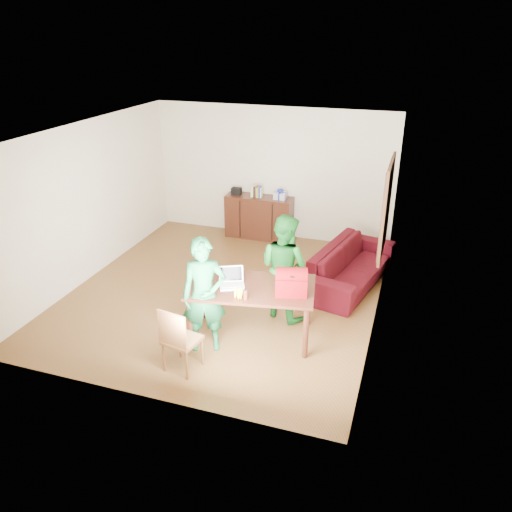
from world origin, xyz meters
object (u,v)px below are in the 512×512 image
(laptop, at_px, (232,284))
(chair, at_px, (182,351))
(bottle, at_px, (246,294))
(red_bag, at_px, (291,284))
(table, at_px, (252,293))
(person_near, at_px, (204,296))
(sofa, at_px, (351,265))
(person_far, at_px, (284,267))

(laptop, bearing_deg, chair, -136.61)
(bottle, distance_m, red_bag, 0.63)
(laptop, xyz_separation_m, bottle, (0.30, -0.28, 0.04))
(bottle, bearing_deg, table, 96.86)
(chair, xyz_separation_m, bottle, (0.66, 0.63, 0.63))
(person_near, bearing_deg, chair, -123.40)
(red_bag, bearing_deg, sofa, 61.42)
(sofa, bearing_deg, person_near, 160.91)
(red_bag, bearing_deg, table, 159.42)
(red_bag, height_order, sofa, red_bag)
(table, distance_m, person_near, 0.70)
(person_near, bearing_deg, bottle, -14.01)
(chair, height_order, bottle, bottle)
(chair, distance_m, bottle, 1.11)
(chair, distance_m, sofa, 3.56)
(bottle, relative_size, sofa, 0.07)
(chair, distance_m, laptop, 1.14)
(person_far, height_order, bottle, person_far)
(person_near, height_order, laptop, person_near)
(person_near, height_order, person_far, person_far)
(table, relative_size, person_far, 1.15)
(chair, relative_size, person_near, 0.57)
(person_far, bearing_deg, bottle, 102.32)
(sofa, bearing_deg, table, 165.47)
(person_far, bearing_deg, chair, 86.71)
(table, xyz_separation_m, person_near, (-0.51, -0.46, 0.11))
(table, distance_m, red_bag, 0.64)
(chair, height_order, person_near, person_near)
(person_near, distance_m, laptop, 0.45)
(table, relative_size, sofa, 0.82)
(chair, xyz_separation_m, laptop, (0.36, 0.90, 0.59))
(bottle, bearing_deg, laptop, 136.88)
(person_near, height_order, red_bag, person_near)
(chair, relative_size, laptop, 2.29)
(person_far, height_order, red_bag, person_far)
(laptop, bearing_deg, sofa, 33.89)
(chair, height_order, laptop, laptop)
(person_near, bearing_deg, table, 19.28)
(table, bearing_deg, person_far, 59.35)
(person_near, xyz_separation_m, laptop, (0.26, 0.36, 0.04))
(laptop, height_order, red_bag, red_bag)
(chair, distance_m, person_near, 0.78)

